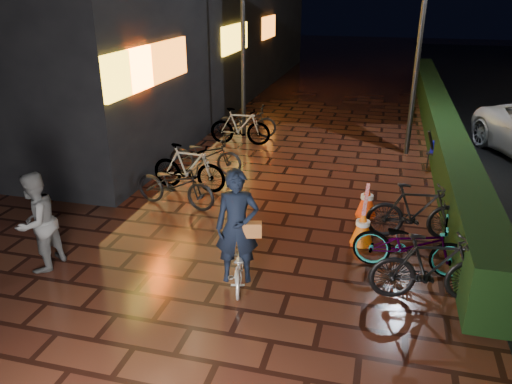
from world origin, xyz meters
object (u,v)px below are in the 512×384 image
(cyclist, at_px, (238,244))
(cart_assembly, at_px, (440,149))
(bystander_person, at_px, (37,222))
(traffic_barrier, at_px, (365,213))

(cyclist, height_order, cart_assembly, cyclist)
(cart_assembly, bearing_deg, cyclist, -117.95)
(bystander_person, height_order, cart_assembly, bystander_person)
(bystander_person, distance_m, cart_assembly, 9.30)
(traffic_barrier, xyz_separation_m, cart_assembly, (1.59, 3.88, 0.19))
(cart_assembly, bearing_deg, bystander_person, -134.60)
(cyclist, distance_m, traffic_barrier, 3.01)
(bystander_person, xyz_separation_m, cyclist, (3.19, 0.33, -0.12))
(traffic_barrier, bearing_deg, cart_assembly, 67.75)
(cyclist, bearing_deg, bystander_person, -174.15)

